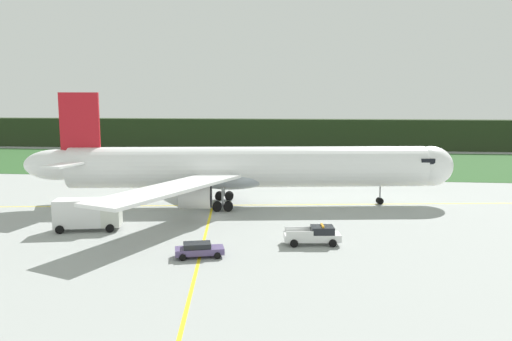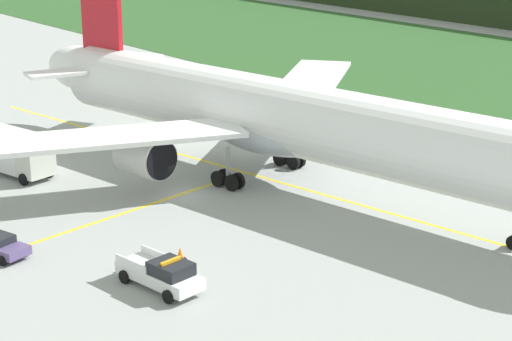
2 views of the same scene
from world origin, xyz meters
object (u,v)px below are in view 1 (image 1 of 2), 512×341
Objects in this scene: catering_truck at (86,214)px; apron_cone at (287,231)px; staff_car at (199,249)px; airliner at (244,168)px; ops_pickup_truck at (314,235)px.

apron_cone is (21.60, 0.73, -1.46)m from catering_truck.
airliner is at bearing 87.86° from staff_car.
airliner reaches higher than staff_car.
catering_truck is at bearing 174.45° from ops_pickup_truck.
staff_car is (-10.23, -5.18, -0.20)m from ops_pickup_truck.
airliner reaches higher than catering_truck.
ops_pickup_truck is 0.78× the size of catering_truck.
apron_cone is (7.42, 8.29, -0.35)m from staff_car.
airliner is at bearing 115.13° from apron_cone.
catering_truck reaches higher than apron_cone.
airliner is 12.27× the size of staff_car.
apron_cone is at bearing 48.15° from staff_car.
catering_truck reaches higher than staff_car.
staff_car is (14.18, -7.55, -1.10)m from catering_truck.
catering_truck is 16.10m from staff_car.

